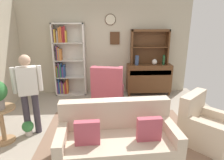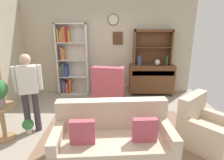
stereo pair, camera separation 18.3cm
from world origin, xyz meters
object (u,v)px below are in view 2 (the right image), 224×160
object	(u,v)px
bottle_wine	(167,60)
wingback_chair	(110,90)
plant_stand	(3,119)
book_stack	(121,111)
sideboard_hutch	(153,42)
vase_round	(158,62)
potted_plant_small	(29,125)
person_reading	(29,88)
couch_floral	(113,141)
armchair_floral	(204,130)
vase_tall	(140,61)
bookshelf	(70,60)
sideboard	(152,78)
coffee_table	(123,116)

from	to	relation	value
bottle_wine	wingback_chair	size ratio (longest dim) A/B	0.28
plant_stand	book_stack	xyz separation A→B (m)	(2.18, 0.26, 0.03)
wingback_chair	sideboard_hutch	bearing A→B (deg)	32.98
vase_round	potted_plant_small	size ratio (longest dim) A/B	0.57
person_reading	book_stack	bearing A→B (deg)	-0.22
bottle_wine	couch_floral	xyz separation A→B (m)	(-1.55, -2.79, -0.75)
vase_round	bottle_wine	size ratio (longest dim) A/B	0.59
person_reading	book_stack	world-z (taller)	person_reading
armchair_floral	potted_plant_small	xyz separation A→B (m)	(-3.26, 0.36, -0.12)
couch_floral	armchair_floral	bearing A→B (deg)	13.01
vase_tall	vase_round	size ratio (longest dim) A/B	1.63
person_reading	vase_tall	bearing A→B (deg)	40.00
sideboard_hutch	couch_floral	world-z (taller)	sideboard_hutch
bottle_wine	armchair_floral	world-z (taller)	bottle_wine
bookshelf	book_stack	xyz separation A→B (m)	(1.42, -2.15, -0.60)
sideboard_hutch	bottle_wine	xyz separation A→B (m)	(0.39, -0.20, -0.50)
sideboard_hutch	wingback_chair	size ratio (longest dim) A/B	1.05
armchair_floral	wingback_chair	bearing A→B (deg)	133.00
bookshelf	book_stack	world-z (taller)	bookshelf
vase_round	potted_plant_small	world-z (taller)	vase_round
sideboard	coffee_table	bearing A→B (deg)	-114.54
bottle_wine	plant_stand	world-z (taller)	bottle_wine
plant_stand	armchair_floral	bearing A→B (deg)	-2.77
vase_round	bottle_wine	xyz separation A→B (m)	(0.26, -0.02, 0.06)
bookshelf	bottle_wine	world-z (taller)	bookshelf
vase_tall	couch_floral	size ratio (longest dim) A/B	0.15
vase_tall	plant_stand	bearing A→B (deg)	-141.20
sideboard	wingback_chair	size ratio (longest dim) A/B	1.24
armchair_floral	vase_round	bearing A→B (deg)	97.26
wingback_chair	plant_stand	world-z (taller)	wingback_chair
sideboard	plant_stand	distance (m)	3.95
potted_plant_small	book_stack	xyz separation A→B (m)	(1.81, 0.08, 0.27)
vase_tall	book_stack	size ratio (longest dim) A/B	1.37
bookshelf	coffee_table	size ratio (longest dim) A/B	2.62
sideboard	vase_round	bearing A→B (deg)	-27.17
sideboard_hutch	person_reading	size ratio (longest dim) A/B	0.71
couch_floral	vase_tall	bearing A→B (deg)	74.55
sideboard_hutch	armchair_floral	size ratio (longest dim) A/B	1.02
wingback_chair	coffee_table	xyz separation A→B (m)	(0.28, -1.42, -0.03)
vase_round	plant_stand	world-z (taller)	vase_round
wingback_chair	bookshelf	bearing A→B (deg)	146.58
vase_tall	book_stack	world-z (taller)	vase_tall
armchair_floral	person_reading	distance (m)	3.28
potted_plant_small	sideboard	bearing A→B (deg)	37.31
sideboard	couch_floral	bearing A→B (deg)	-112.01
sideboard	armchair_floral	distance (m)	2.55
vase_tall	potted_plant_small	bearing A→B (deg)	-139.58
bookshelf	wingback_chair	world-z (taller)	bookshelf
bookshelf	wingback_chair	distance (m)	1.56
sideboard	book_stack	xyz separation A→B (m)	(-1.01, -2.07, -0.06)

